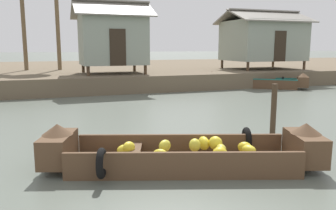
% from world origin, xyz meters
% --- Properties ---
extents(ground_plane, '(300.00, 300.00, 0.00)m').
position_xyz_m(ground_plane, '(0.00, 10.00, 0.00)').
color(ground_plane, '#596056').
extents(riverbank_strip, '(160.00, 20.00, 0.83)m').
position_xyz_m(riverbank_strip, '(0.00, 25.85, 0.42)').
color(riverbank_strip, brown).
rests_on(riverbank_strip, ground).
extents(banana_boat, '(5.17, 2.65, 0.85)m').
position_xyz_m(banana_boat, '(0.23, 5.67, 0.28)').
color(banana_boat, brown).
rests_on(banana_boat, ground).
extents(fishing_skiff_distant, '(4.85, 3.85, 0.87)m').
position_xyz_m(fishing_skiff_distant, '(8.79, 16.16, 0.30)').
color(fishing_skiff_distant, brown).
rests_on(fishing_skiff_distant, ground).
extents(stilt_house_left, '(4.00, 3.20, 3.80)m').
position_xyz_m(stilt_house_left, '(1.30, 18.27, 2.68)').
color(stilt_house_left, '#4C3826').
rests_on(stilt_house_left, riverbank_strip).
extents(stilt_house_mid_left, '(5.17, 4.05, 3.71)m').
position_xyz_m(stilt_house_mid_left, '(11.11, 19.01, 2.68)').
color(stilt_house_mid_left, '#4C3826').
rests_on(stilt_house_mid_left, riverbank_strip).
extents(mooring_post, '(0.14, 0.14, 1.32)m').
position_xyz_m(mooring_post, '(3.28, 7.10, 0.66)').
color(mooring_post, '#423323').
rests_on(mooring_post, ground).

